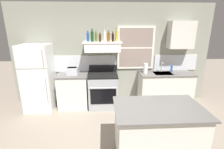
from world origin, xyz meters
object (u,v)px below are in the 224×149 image
(bottle_dark_green_wine, at_px, (92,36))
(refrigerator, at_px, (39,78))
(bottle_olive_oil_square, at_px, (96,37))
(bottle_champagne_gold_foil, at_px, (117,36))
(stove_range, at_px, (103,90))
(paper_towel_roll, at_px, (146,68))
(bottle_brown_stout, at_px, (100,38))
(bottle_amber_wine, at_px, (108,37))
(bottle_balsamic_dark, at_px, (113,37))
(bottle_clear_tall, at_px, (105,36))
(dish_soap_bottle, at_px, (172,69))
(toaster, at_px, (72,71))
(bottle_blue_liqueur, at_px, (88,37))
(kitchen_island, at_px, (157,132))

(bottle_dark_green_wine, bearing_deg, refrigerator, -176.56)
(bottle_olive_oil_square, relative_size, bottle_champagne_gold_foil, 0.82)
(stove_range, bearing_deg, refrigerator, -179.20)
(paper_towel_roll, bearing_deg, bottle_brown_stout, 178.77)
(bottle_dark_green_wine, xyz_separation_m, paper_towel_roll, (1.38, -0.02, -0.83))
(bottle_amber_wine, bearing_deg, bottle_balsamic_dark, 14.49)
(refrigerator, height_order, bottle_clear_tall, bottle_clear_tall)
(bottle_olive_oil_square, distance_m, bottle_clear_tall, 0.23)
(bottle_amber_wine, distance_m, paper_towel_roll, 1.27)
(stove_range, bearing_deg, bottle_balsamic_dark, 17.84)
(bottle_amber_wine, height_order, dish_soap_bottle, bottle_amber_wine)
(toaster, height_order, bottle_blue_liqueur, bottle_blue_liqueur)
(bottle_olive_oil_square, bearing_deg, toaster, -171.02)
(toaster, bearing_deg, kitchen_island, -48.25)
(bottle_olive_oil_square, relative_size, dish_soap_bottle, 1.44)
(toaster, bearing_deg, bottle_blue_liqueur, 16.25)
(refrigerator, xyz_separation_m, bottle_brown_stout, (1.59, 0.09, 0.99))
(bottle_blue_liqueur, xyz_separation_m, paper_towel_roll, (1.49, -0.11, -0.81))
(bottle_olive_oil_square, bearing_deg, bottle_clear_tall, -16.47)
(dish_soap_bottle, bearing_deg, refrigerator, -177.40)
(stove_range, height_order, bottle_champagne_gold_foil, bottle_champagne_gold_foil)
(bottle_olive_oil_square, xyz_separation_m, bottle_champagne_gold_foil, (0.52, -0.00, 0.02))
(bottle_olive_oil_square, height_order, dish_soap_bottle, bottle_olive_oil_square)
(toaster, xyz_separation_m, bottle_blue_liqueur, (0.43, 0.12, 0.85))
(stove_range, bearing_deg, bottle_dark_green_wine, 166.34)
(toaster, bearing_deg, bottle_amber_wine, 2.18)
(refrigerator, relative_size, bottle_olive_oil_square, 6.55)
(bottle_olive_oil_square, bearing_deg, dish_soap_bottle, 0.50)
(bottle_clear_tall, distance_m, bottle_amber_wine, 0.09)
(bottle_clear_tall, height_order, bottle_champagne_gold_foil, bottle_champagne_gold_foil)
(stove_range, bearing_deg, bottle_blue_liqueur, 158.43)
(bottle_blue_liqueur, height_order, bottle_champagne_gold_foil, bottle_champagne_gold_foil)
(kitchen_island, bearing_deg, bottle_olive_oil_square, 117.70)
(bottle_brown_stout, distance_m, kitchen_island, 2.54)
(stove_range, xyz_separation_m, bottle_blue_liqueur, (-0.36, 0.14, 1.39))
(bottle_amber_wine, relative_size, kitchen_island, 0.20)
(bottle_clear_tall, relative_size, bottle_amber_wine, 1.11)
(bottle_amber_wine, distance_m, bottle_balsamic_dark, 0.12)
(bottle_amber_wine, height_order, bottle_champagne_gold_foil, bottle_champagne_gold_foil)
(bottle_balsamic_dark, xyz_separation_m, bottle_champagne_gold_foil, (0.10, 0.03, 0.03))
(dish_soap_bottle, bearing_deg, toaster, -177.47)
(bottle_brown_stout, bearing_deg, paper_towel_roll, -1.23)
(toaster, bearing_deg, bottle_olive_oil_square, 8.98)
(stove_range, relative_size, bottle_dark_green_wine, 3.48)
(stove_range, distance_m, bottle_dark_green_wine, 1.44)
(toaster, bearing_deg, paper_towel_roll, 0.54)
(refrigerator, height_order, bottle_brown_stout, bottle_brown_stout)
(stove_range, distance_m, dish_soap_bottle, 1.96)
(bottle_olive_oil_square, bearing_deg, paper_towel_roll, -3.66)
(bottle_brown_stout, bearing_deg, bottle_blue_liqueur, 165.07)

